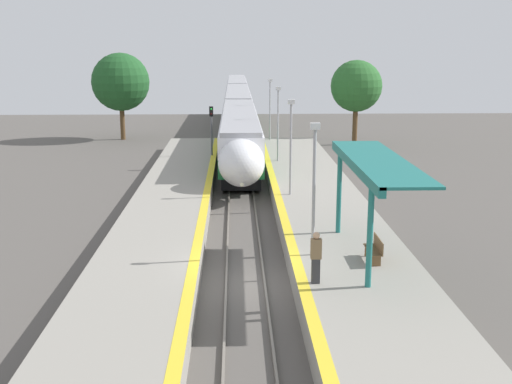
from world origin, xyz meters
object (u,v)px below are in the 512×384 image
(person_waiting, at_px, (316,256))
(train, at_px, (238,106))
(lamppost_mid, at_px, (291,140))
(lamppost_near, at_px, (314,180))
(lamppost_farthest, at_px, (270,105))
(lamppost_far, at_px, (278,119))
(railway_signal, at_px, (212,131))
(platform_bench, at_px, (375,249))

(person_waiting, bearing_deg, train, 92.67)
(train, distance_m, lamppost_mid, 37.10)
(lamppost_near, bearing_deg, person_waiting, -94.93)
(lamppost_mid, height_order, lamppost_farthest, same)
(train, bearing_deg, lamppost_mid, -85.99)
(lamppost_near, height_order, lamppost_far, same)
(lamppost_mid, relative_size, lamppost_farthest, 1.00)
(railway_signal, xyz_separation_m, lamppost_far, (4.63, -2.37, 1.13))
(person_waiting, height_order, lamppost_farthest, lamppost_farthest)
(lamppost_near, relative_size, lamppost_farthest, 1.00)
(railway_signal, bearing_deg, lamppost_farthest, 59.15)
(railway_signal, height_order, lamppost_mid, lamppost_mid)
(railway_signal, bearing_deg, person_waiting, -80.30)
(train, relative_size, lamppost_far, 14.45)
(platform_bench, distance_m, lamppost_farthest, 31.31)
(person_waiting, xyz_separation_m, railway_signal, (-4.37, 25.56, 0.84))
(platform_bench, xyz_separation_m, lamppost_near, (-2.23, 0.80, 2.45))
(lamppost_near, xyz_separation_m, lamppost_far, (0.00, 20.23, 0.00))
(train, relative_size, lamppost_mid, 14.45)
(person_waiting, height_order, lamppost_far, lamppost_far)
(platform_bench, distance_m, lamppost_near, 3.40)
(lamppost_farthest, bearing_deg, person_waiting, -90.44)
(lamppost_mid, bearing_deg, platform_bench, -78.47)
(train, distance_m, person_waiting, 50.10)
(person_waiting, relative_size, lamppost_near, 0.35)
(platform_bench, height_order, lamppost_far, lamppost_far)
(lamppost_near, xyz_separation_m, lamppost_farthest, (0.00, 30.34, 0.00))
(railway_signal, xyz_separation_m, lamppost_farthest, (4.63, 7.74, 1.13))
(platform_bench, relative_size, lamppost_mid, 0.30)
(lamppost_far, bearing_deg, train, 95.51)
(train, height_order, lamppost_mid, lamppost_mid)
(lamppost_near, relative_size, lamppost_far, 1.00)
(lamppost_far, relative_size, lamppost_farthest, 1.00)
(lamppost_near, bearing_deg, lamppost_far, 90.00)
(lamppost_farthest, bearing_deg, lamppost_far, -90.00)
(train, distance_m, lamppost_farthest, 17.02)
(platform_bench, xyz_separation_m, lamppost_mid, (-2.23, 10.91, 2.45))
(lamppost_mid, distance_m, lamppost_farthest, 20.23)
(railway_signal, height_order, lamppost_farthest, lamppost_farthest)
(person_waiting, relative_size, lamppost_far, 0.35)
(person_waiting, relative_size, lamppost_mid, 0.35)
(railway_signal, bearing_deg, lamppost_near, -78.43)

